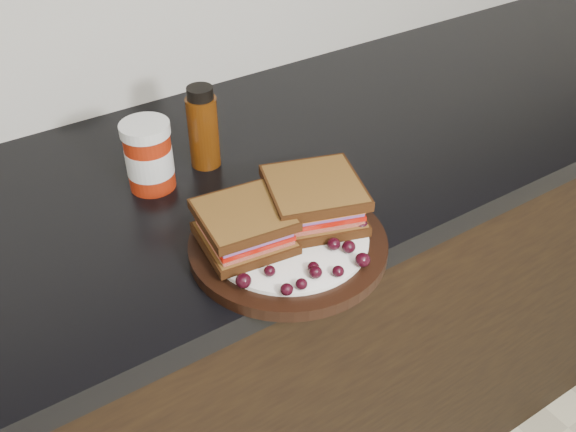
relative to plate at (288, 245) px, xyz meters
name	(u,v)px	position (x,y,z in m)	size (l,w,h in m)	color
base_cabinets	(192,381)	(-0.09, 0.22, -0.48)	(3.96, 0.58, 0.86)	black
countertop	(167,203)	(-0.09, 0.22, -0.03)	(3.98, 0.60, 0.04)	black
plate	(288,245)	(0.00, 0.00, 0.00)	(0.28, 0.28, 0.02)	black
sandwich_left	(244,226)	(-0.06, 0.02, 0.04)	(0.12, 0.12, 0.05)	brown
sandwich_right	(314,200)	(0.06, 0.02, 0.04)	(0.13, 0.13, 0.06)	brown
grape_0	(243,281)	(-0.10, -0.05, 0.02)	(0.02, 0.02, 0.02)	black
grape_1	(270,271)	(-0.06, -0.05, 0.02)	(0.02, 0.02, 0.01)	black
grape_2	(287,289)	(-0.06, -0.09, 0.02)	(0.02, 0.02, 0.02)	black
grape_3	(302,284)	(-0.04, -0.10, 0.02)	(0.02, 0.02, 0.01)	black
grape_4	(316,272)	(-0.02, -0.09, 0.02)	(0.02, 0.02, 0.02)	black
grape_5	(313,267)	(-0.01, -0.08, 0.02)	(0.02, 0.02, 0.01)	black
grape_6	(338,271)	(0.01, -0.10, 0.02)	(0.02, 0.02, 0.01)	black
grape_7	(363,260)	(0.05, -0.10, 0.02)	(0.02, 0.02, 0.02)	black
grape_8	(349,247)	(0.05, -0.07, 0.02)	(0.02, 0.02, 0.02)	black
grape_9	(334,244)	(0.04, -0.06, 0.02)	(0.02, 0.02, 0.02)	black
grape_10	(361,227)	(0.09, -0.05, 0.02)	(0.02, 0.02, 0.02)	black
grape_11	(336,222)	(0.07, -0.02, 0.02)	(0.02, 0.02, 0.02)	black
grape_12	(341,220)	(0.08, -0.02, 0.02)	(0.02, 0.02, 0.02)	black
grape_13	(334,201)	(0.10, 0.02, 0.02)	(0.02, 0.02, 0.02)	black
grape_14	(312,200)	(0.07, 0.04, 0.02)	(0.02, 0.02, 0.02)	black
grape_15	(306,212)	(0.05, 0.02, 0.02)	(0.02, 0.02, 0.02)	black
grape_16	(233,228)	(-0.06, 0.05, 0.02)	(0.02, 0.02, 0.02)	black
grape_17	(245,230)	(-0.05, 0.04, 0.02)	(0.02, 0.02, 0.02)	black
grape_18	(234,247)	(-0.08, 0.01, 0.02)	(0.02, 0.02, 0.02)	black
grape_19	(229,250)	(-0.09, 0.01, 0.02)	(0.02, 0.02, 0.02)	black
grape_20	(260,250)	(-0.05, -0.01, 0.02)	(0.02, 0.02, 0.02)	black
grape_21	(249,238)	(-0.05, 0.02, 0.02)	(0.02, 0.02, 0.02)	black
grape_22	(243,245)	(-0.07, 0.01, 0.02)	(0.02, 0.02, 0.02)	black
grape_23	(219,250)	(-0.10, 0.02, 0.02)	(0.02, 0.02, 0.02)	black
condiment_jar	(149,156)	(-0.10, 0.25, 0.05)	(0.08, 0.08, 0.11)	#98210B
oil_bottle	(203,127)	(0.01, 0.26, 0.06)	(0.05, 0.05, 0.14)	#492207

